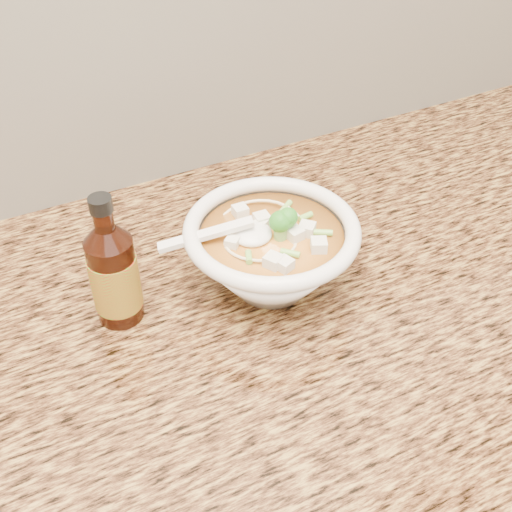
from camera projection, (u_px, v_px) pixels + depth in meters
name	position (u px, v px, depth m)	size (l,w,h in m)	color
counter_slab	(76.00, 385.00, 0.68)	(4.00, 0.68, 0.04)	olive
soup_bowl	(271.00, 254.00, 0.74)	(0.23, 0.20, 0.11)	white
hot_sauce_bottle	(114.00, 275.00, 0.69)	(0.06, 0.06, 0.16)	#381207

